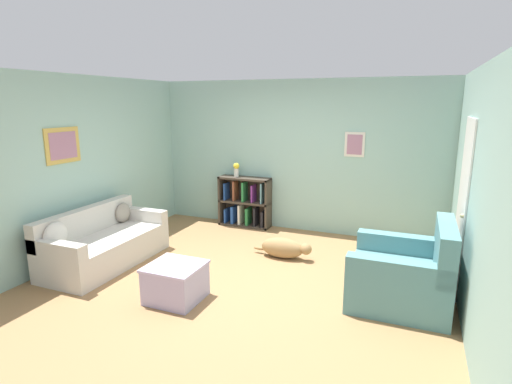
% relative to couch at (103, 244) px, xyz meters
% --- Properties ---
extents(ground_plane, '(14.00, 14.00, 0.00)m').
position_rel_couch_xyz_m(ground_plane, '(2.02, 0.31, -0.29)').
color(ground_plane, '#997047').
extents(wall_back, '(5.60, 0.13, 2.60)m').
position_rel_couch_xyz_m(wall_back, '(2.02, 2.56, 1.01)').
color(wall_back, '#93BCB2').
rests_on(wall_back, ground_plane).
extents(wall_left, '(0.13, 5.00, 2.60)m').
position_rel_couch_xyz_m(wall_left, '(-0.53, 0.31, 1.01)').
color(wall_left, '#93BCB2').
rests_on(wall_left, ground_plane).
extents(wall_right, '(0.16, 5.00, 2.60)m').
position_rel_couch_xyz_m(wall_right, '(4.56, 0.33, 1.01)').
color(wall_right, '#93BCB2').
rests_on(wall_right, ground_plane).
extents(couch, '(0.83, 1.79, 0.77)m').
position_rel_couch_xyz_m(couch, '(0.00, 0.00, 0.00)').
color(couch, beige).
rests_on(couch, ground_plane).
extents(bookshelf, '(0.95, 0.29, 0.90)m').
position_rel_couch_xyz_m(bookshelf, '(1.13, 2.37, 0.14)').
color(bookshelf, '#42382D').
rests_on(bookshelf, ground_plane).
extents(recliner_chair, '(1.05, 1.04, 0.97)m').
position_rel_couch_xyz_m(recliner_chair, '(3.95, 0.37, 0.04)').
color(recliner_chair, slate).
rests_on(recliner_chair, ground_plane).
extents(coffee_table, '(0.60, 0.57, 0.42)m').
position_rel_couch_xyz_m(coffee_table, '(1.53, -0.53, -0.06)').
color(coffee_table, '#ADA3CC').
rests_on(coffee_table, ground_plane).
extents(dog, '(0.90, 0.27, 0.29)m').
position_rel_couch_xyz_m(dog, '(2.28, 1.14, -0.14)').
color(dog, '#9E7A4C').
rests_on(dog, ground_plane).
extents(vase, '(0.11, 0.11, 0.25)m').
position_rel_couch_xyz_m(vase, '(0.97, 2.35, 0.76)').
color(vase, silver).
rests_on(vase, bookshelf).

